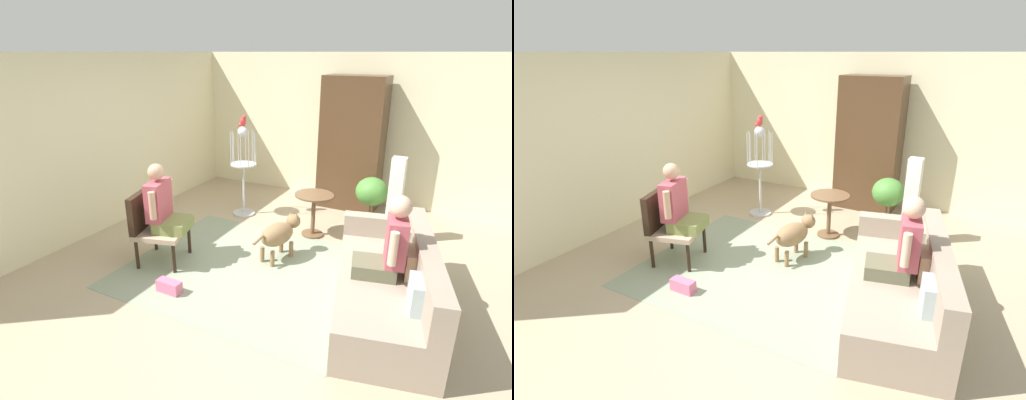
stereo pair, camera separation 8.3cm
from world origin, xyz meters
TOP-DOWN VIEW (x-y plane):
  - ground_plane at (0.00, 0.00)m, footprint 6.97×6.97m
  - back_wall at (0.00, 2.97)m, footprint 5.86×0.12m
  - left_wall at (-2.69, 0.30)m, footprint 0.12×6.41m
  - area_rug at (-0.13, -0.19)m, footprint 2.83×2.43m
  - couch at (1.53, -0.24)m, footprint 1.34×2.20m
  - armchair at (-1.29, -0.51)m, footprint 0.73×0.76m
  - person_on_couch at (1.49, -0.28)m, footprint 0.55×0.50m
  - person_on_armchair at (-1.14, -0.47)m, footprint 0.55×0.57m
  - round_end_table at (0.21, 1.13)m, footprint 0.55×0.55m
  - dog at (0.08, 0.27)m, footprint 0.42×0.81m
  - bird_cage_stand at (-1.07, 1.37)m, footprint 0.41×0.41m
  - parrot at (-1.07, 1.37)m, footprint 0.17×0.10m
  - potted_plant at (0.88, 1.73)m, footprint 0.46×0.46m
  - column_lamp at (1.25, 1.48)m, footprint 0.20×0.20m
  - armoire_cabinet at (0.32, 2.56)m, footprint 0.99×0.56m
  - handbag at (-0.65, -1.02)m, footprint 0.28×0.12m

SIDE VIEW (x-z plane):
  - ground_plane at x=0.00m, z-range 0.00..0.00m
  - area_rug at x=-0.13m, z-range 0.00..0.01m
  - handbag at x=-0.65m, z-range 0.00..0.14m
  - couch at x=1.53m, z-range -0.11..0.70m
  - dog at x=0.08m, z-range 0.07..0.63m
  - round_end_table at x=0.21m, z-range 0.11..0.74m
  - potted_plant at x=0.88m, z-range 0.10..0.90m
  - armchair at x=-1.29m, z-range 0.07..0.99m
  - column_lamp at x=1.25m, z-range -0.01..1.20m
  - bird_cage_stand at x=-1.07m, z-range 0.04..1.48m
  - person_on_armchair at x=-1.14m, z-range 0.35..1.18m
  - person_on_couch at x=1.49m, z-range 0.35..1.18m
  - armoire_cabinet at x=0.32m, z-range 0.00..2.17m
  - back_wall at x=0.00m, z-range 0.00..2.51m
  - left_wall at x=-2.69m, z-range 0.00..2.51m
  - parrot at x=-1.07m, z-range 1.44..1.61m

